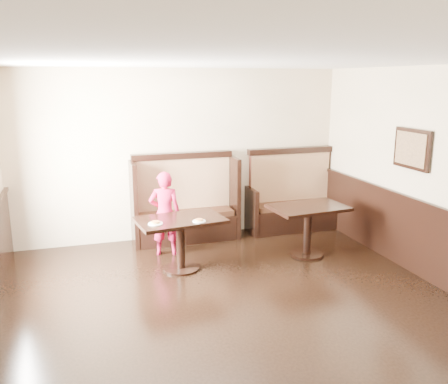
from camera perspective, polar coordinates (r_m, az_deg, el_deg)
name	(u,v)px	position (r m, az deg, el deg)	size (l,w,h in m)	color
ground	(256,338)	(5.17, 3.84, -17.08)	(7.00, 7.00, 0.00)	black
room_shell	(220,271)	(5.02, -0.44, -9.47)	(7.00, 7.00, 7.00)	beige
booth_main	(185,209)	(7.90, -4.73, -2.02)	(1.75, 0.72, 1.45)	black
booth_neighbor	(292,203)	(8.54, 8.16, -1.27)	(1.65, 0.72, 1.45)	black
table_main	(180,231)	(6.63, -5.27, -4.64)	(1.26, 0.88, 0.75)	black
table_neighbor	(308,219)	(7.26, 10.05, -3.16)	(1.18, 0.83, 0.77)	black
child	(165,214)	(7.21, -7.13, -2.59)	(0.47, 0.31, 1.30)	#B8133F
pizza_plate_left	(155,223)	(6.37, -8.24, -3.71)	(0.20, 0.20, 0.04)	white
pizza_plate_right	(199,221)	(6.42, -3.00, -3.45)	(0.18, 0.18, 0.03)	white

